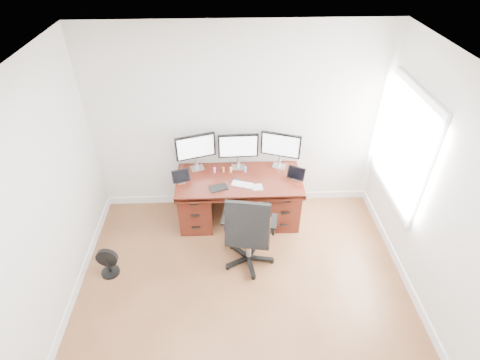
{
  "coord_description": "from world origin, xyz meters",
  "views": [
    {
      "loc": [
        -0.16,
        -2.27,
        3.78
      ],
      "look_at": [
        0.0,
        1.5,
        0.95
      ],
      "focal_mm": 28.0,
      "sensor_mm": 36.0,
      "label": 1
    }
  ],
  "objects_px": {
    "desk": "(239,197)",
    "monitor_center": "(238,147)",
    "office_chair": "(248,243)",
    "floor_fan": "(108,263)",
    "keyboard": "(242,184)"
  },
  "relations": [
    {
      "from": "desk",
      "to": "monitor_center",
      "type": "height_order",
      "value": "monitor_center"
    },
    {
      "from": "office_chair",
      "to": "floor_fan",
      "type": "bearing_deg",
      "value": -167.44
    },
    {
      "from": "desk",
      "to": "keyboard",
      "type": "xyz_separation_m",
      "value": [
        0.04,
        -0.17,
        0.36
      ]
    },
    {
      "from": "floor_fan",
      "to": "monitor_center",
      "type": "relative_size",
      "value": 0.71
    },
    {
      "from": "floor_fan",
      "to": "monitor_center",
      "type": "bearing_deg",
      "value": 39.63
    },
    {
      "from": "desk",
      "to": "keyboard",
      "type": "distance_m",
      "value": 0.4
    },
    {
      "from": "desk",
      "to": "office_chair",
      "type": "xyz_separation_m",
      "value": [
        0.08,
        -0.87,
        -0.02
      ]
    },
    {
      "from": "floor_fan",
      "to": "monitor_center",
      "type": "distance_m",
      "value": 2.23
    },
    {
      "from": "desk",
      "to": "monitor_center",
      "type": "distance_m",
      "value": 0.72
    },
    {
      "from": "desk",
      "to": "floor_fan",
      "type": "height_order",
      "value": "desk"
    },
    {
      "from": "floor_fan",
      "to": "keyboard",
      "type": "bearing_deg",
      "value": 28.64
    },
    {
      "from": "office_chair",
      "to": "floor_fan",
      "type": "height_order",
      "value": "office_chair"
    },
    {
      "from": "monitor_center",
      "to": "keyboard",
      "type": "xyz_separation_m",
      "value": [
        0.04,
        -0.41,
        -0.33
      ]
    },
    {
      "from": "desk",
      "to": "office_chair",
      "type": "bearing_deg",
      "value": -84.66
    },
    {
      "from": "office_chair",
      "to": "keyboard",
      "type": "bearing_deg",
      "value": 103.59
    }
  ]
}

